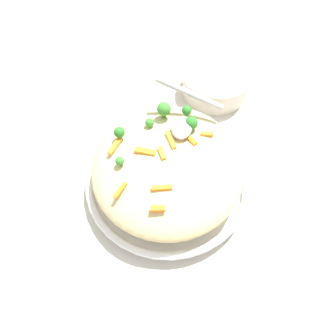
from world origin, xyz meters
The scene contains 20 objects.
ground_plane centered at (0.00, 0.00, 0.00)m, with size 2.40×2.40×0.00m, color beige.
serving_bowl centered at (0.00, 0.00, 0.02)m, with size 0.34×0.34×0.04m.
pasta_mound centered at (0.00, 0.00, 0.07)m, with size 0.30×0.29×0.09m, color #DBC689.
carrot_piece_0 centered at (0.00, -0.01, 0.12)m, with size 0.03×0.01×0.01m, color orange.
carrot_piece_1 centered at (0.11, 0.00, 0.11)m, with size 0.02×0.01×0.01m, color orange.
carrot_piece_2 centered at (-0.03, 0.00, 0.12)m, with size 0.04×0.01×0.01m, color orange.
carrot_piece_3 centered at (0.07, 0.00, 0.11)m, with size 0.04×0.01×0.01m, color orange.
carrot_piece_4 centered at (0.08, -0.07, 0.11)m, with size 0.03×0.01×0.01m, color orange.
carrot_piece_5 centered at (-0.01, -0.10, 0.11)m, with size 0.04×0.01×0.01m, color orange.
carrot_piece_6 centered at (-0.06, 0.07, 0.11)m, with size 0.02×0.01×0.01m, color orange.
carrot_piece_7 centered at (0.00, -0.04, 0.12)m, with size 0.04×0.01×0.01m, color orange.
carrot_piece_8 centered at (-0.04, 0.03, 0.11)m, with size 0.04×0.01×0.01m, color orange.
broccoli_floret_0 centered at (-0.07, -0.05, 0.12)m, with size 0.02×0.02×0.02m.
broccoli_floret_1 centered at (-0.11, 0.02, 0.12)m, with size 0.02×0.02×0.02m.
broccoli_floret_2 centered at (0.03, -0.08, 0.12)m, with size 0.02×0.02×0.02m.
broccoli_floret_3 centered at (-0.07, 0.03, 0.13)m, with size 0.03×0.03×0.03m.
broccoli_floret_4 centered at (-0.09, -0.02, 0.13)m, with size 0.03×0.03×0.04m.
broccoli_floret_5 centered at (-0.03, -0.10, 0.12)m, with size 0.02×0.02×0.02m.
serving_spoon centered at (-0.08, 0.02, 0.13)m, with size 0.11×0.14×0.06m.
companion_bowl centered at (-0.28, 0.07, 0.04)m, with size 0.17×0.17×0.06m.
Camera 1 is at (0.34, 0.05, 0.63)m, focal length 36.47 mm.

